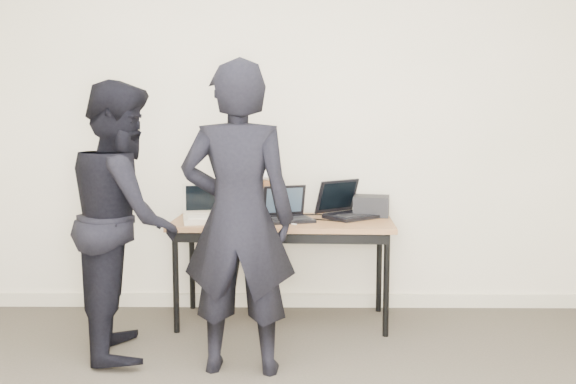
{
  "coord_description": "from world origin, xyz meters",
  "views": [
    {
      "loc": [
        0.14,
        -2.44,
        1.45
      ],
      "look_at": [
        0.1,
        1.6,
        0.95
      ],
      "focal_mm": 40.0,
      "sensor_mm": 36.0,
      "label": 1
    }
  ],
  "objects_px": {
    "desk": "(282,229)",
    "person_observer": "(124,218)",
    "person_typist": "(238,219)",
    "leather_satchel": "(258,197)",
    "laptop_center": "(288,213)",
    "equipment_box": "(371,206)",
    "laptop_right": "(347,209)",
    "laptop_beige": "(207,214)"
  },
  "relations": [
    {
      "from": "equipment_box",
      "to": "person_observer",
      "type": "xyz_separation_m",
      "value": [
        -1.57,
        -0.73,
        0.03
      ]
    },
    {
      "from": "laptop_right",
      "to": "person_typist",
      "type": "height_order",
      "value": "person_typist"
    },
    {
      "from": "person_typist",
      "to": "laptop_right",
      "type": "bearing_deg",
      "value": -122.34
    },
    {
      "from": "laptop_center",
      "to": "leather_satchel",
      "type": "height_order",
      "value": "leather_satchel"
    },
    {
      "from": "laptop_center",
      "to": "person_typist",
      "type": "distance_m",
      "value": 0.88
    },
    {
      "from": "laptop_center",
      "to": "leather_satchel",
      "type": "bearing_deg",
      "value": 115.17
    },
    {
      "from": "laptop_beige",
      "to": "laptop_right",
      "type": "relative_size",
      "value": 0.76
    },
    {
      "from": "person_typist",
      "to": "equipment_box",
      "type": "bearing_deg",
      "value": -127.26
    },
    {
      "from": "laptop_beige",
      "to": "leather_satchel",
      "type": "bearing_deg",
      "value": 26.7
    },
    {
      "from": "laptop_beige",
      "to": "leather_satchel",
      "type": "distance_m",
      "value": 0.44
    },
    {
      "from": "laptop_center",
      "to": "person_observer",
      "type": "relative_size",
      "value": 0.23
    },
    {
      "from": "equipment_box",
      "to": "laptop_right",
      "type": "bearing_deg",
      "value": -163.05
    },
    {
      "from": "person_typist",
      "to": "person_observer",
      "type": "bearing_deg",
      "value": -20.65
    },
    {
      "from": "equipment_box",
      "to": "person_observer",
      "type": "bearing_deg",
      "value": -155.17
    },
    {
      "from": "leather_satchel",
      "to": "person_typist",
      "type": "relative_size",
      "value": 0.22
    },
    {
      "from": "desk",
      "to": "laptop_center",
      "type": "distance_m",
      "value": 0.12
    },
    {
      "from": "laptop_right",
      "to": "person_observer",
      "type": "relative_size",
      "value": 0.29
    },
    {
      "from": "laptop_center",
      "to": "equipment_box",
      "type": "distance_m",
      "value": 0.63
    },
    {
      "from": "laptop_center",
      "to": "laptop_right",
      "type": "relative_size",
      "value": 0.78
    },
    {
      "from": "laptop_center",
      "to": "person_typist",
      "type": "relative_size",
      "value": 0.22
    },
    {
      "from": "laptop_right",
      "to": "laptop_beige",
      "type": "bearing_deg",
      "value": 152.69
    },
    {
      "from": "laptop_beige",
      "to": "laptop_center",
      "type": "relative_size",
      "value": 0.98
    },
    {
      "from": "leather_satchel",
      "to": "person_typist",
      "type": "xyz_separation_m",
      "value": [
        -0.05,
        -1.07,
        0.02
      ]
    },
    {
      "from": "equipment_box",
      "to": "leather_satchel",
      "type": "bearing_deg",
      "value": 177.47
    },
    {
      "from": "person_observer",
      "to": "desk",
      "type": "bearing_deg",
      "value": -73.9
    },
    {
      "from": "laptop_center",
      "to": "laptop_right",
      "type": "height_order",
      "value": "laptop_right"
    },
    {
      "from": "desk",
      "to": "laptop_right",
      "type": "height_order",
      "value": "laptop_right"
    },
    {
      "from": "desk",
      "to": "laptop_right",
      "type": "xyz_separation_m",
      "value": [
        0.45,
        0.14,
        0.12
      ]
    },
    {
      "from": "desk",
      "to": "laptop_beige",
      "type": "xyz_separation_m",
      "value": [
        -0.52,
        -0.04,
        0.11
      ]
    },
    {
      "from": "desk",
      "to": "leather_satchel",
      "type": "xyz_separation_m",
      "value": [
        -0.18,
        0.23,
        0.19
      ]
    },
    {
      "from": "laptop_center",
      "to": "person_observer",
      "type": "height_order",
      "value": "person_observer"
    },
    {
      "from": "desk",
      "to": "equipment_box",
      "type": "distance_m",
      "value": 0.67
    },
    {
      "from": "laptop_center",
      "to": "person_typist",
      "type": "height_order",
      "value": "person_typist"
    },
    {
      "from": "leather_satchel",
      "to": "equipment_box",
      "type": "relative_size",
      "value": 1.55
    },
    {
      "from": "laptop_right",
      "to": "person_observer",
      "type": "distance_m",
      "value": 1.55
    },
    {
      "from": "leather_satchel",
      "to": "laptop_right",
      "type": "bearing_deg",
      "value": -17.62
    },
    {
      "from": "desk",
      "to": "leather_satchel",
      "type": "bearing_deg",
      "value": 130.59
    },
    {
      "from": "equipment_box",
      "to": "desk",
      "type": "bearing_deg",
      "value": -163.07
    },
    {
      "from": "person_typist",
      "to": "laptop_beige",
      "type": "bearing_deg",
      "value": -67.88
    },
    {
      "from": "desk",
      "to": "person_observer",
      "type": "relative_size",
      "value": 0.93
    },
    {
      "from": "laptop_beige",
      "to": "equipment_box",
      "type": "relative_size",
      "value": 1.48
    },
    {
      "from": "leather_satchel",
      "to": "equipment_box",
      "type": "height_order",
      "value": "leather_satchel"
    }
  ]
}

